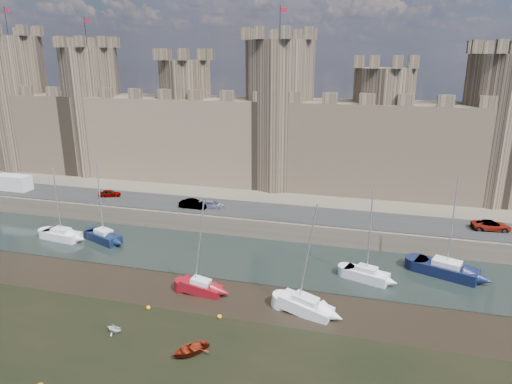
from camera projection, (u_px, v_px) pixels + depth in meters
water_channel at (219, 254)px, 55.58m from camera, size 160.00×12.00×0.08m
quay at (281, 173)px, 88.49m from camera, size 160.00×60.00×2.50m
road at (242, 209)px, 64.09m from camera, size 160.00×7.00×0.10m
castle at (263, 129)px, 74.53m from camera, size 108.50×11.00×29.00m
car_0 at (110, 193)px, 69.56m from camera, size 3.51×2.35×1.11m
car_1 at (193, 204)px, 64.34m from camera, size 3.98×1.39×1.31m
car_2 at (212, 205)px, 64.49m from camera, size 3.77×1.80×1.06m
car_3 at (491, 226)px, 56.33m from camera, size 4.75×2.55×1.27m
van at (13, 183)px, 72.75m from camera, size 5.69×2.32×2.47m
sailboat_0 at (62, 234)px, 59.80m from camera, size 5.45×2.66×9.81m
sailboat_1 at (104, 236)px, 59.10m from camera, size 5.59×3.87×10.45m
sailboat_2 at (367, 274)px, 48.96m from camera, size 4.99×3.18×10.05m
sailboat_3 at (446, 269)px, 49.98m from camera, size 6.97×4.70×11.39m
sailboat_4 at (201, 287)px, 46.44m from camera, size 4.40×1.93×10.07m
sailboat_5 at (306, 306)px, 42.87m from camera, size 5.41×3.22×10.94m
dinghy_3 at (114, 329)px, 39.93m from camera, size 1.60×1.42×0.78m
dinghy_4 at (190, 350)px, 37.12m from camera, size 3.77×3.99×0.67m
buoy_1 at (148, 308)px, 43.59m from camera, size 0.41×0.41×0.41m
buoy_3 at (219, 317)px, 42.10m from camera, size 0.42×0.42×0.42m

